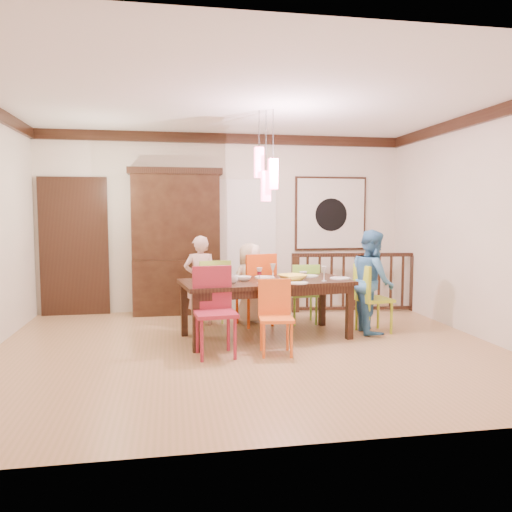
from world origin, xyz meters
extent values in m
plane|color=tan|center=(0.00, 0.00, 0.00)|extent=(6.00, 6.00, 0.00)
plane|color=white|center=(0.00, 0.00, 2.90)|extent=(6.00, 6.00, 0.00)
plane|color=beige|center=(0.00, 2.50, 1.45)|extent=(6.00, 0.00, 6.00)
plane|color=beige|center=(3.00, 0.00, 1.45)|extent=(0.00, 5.00, 5.00)
cube|color=black|center=(-2.40, 2.45, 1.05)|extent=(1.04, 0.07, 2.24)
cube|color=silver|center=(0.35, 2.46, 1.05)|extent=(0.97, 0.05, 2.22)
cube|color=black|center=(1.80, 2.47, 1.60)|extent=(1.25, 0.04, 1.25)
cube|color=silver|center=(1.80, 2.44, 1.60)|extent=(1.18, 0.02, 1.18)
cylinder|color=black|center=(1.80, 2.43, 1.58)|extent=(0.56, 0.01, 0.56)
cube|color=#FC4B74|center=(0.21, 0.55, 2.25)|extent=(0.11, 0.11, 0.38)
cylinder|color=black|center=(0.21, 0.55, 2.67)|extent=(0.01, 0.01, 0.46)
cube|color=#FC4B74|center=(0.37, 0.45, 2.10)|extent=(0.11, 0.11, 0.38)
cylinder|color=black|center=(0.37, 0.45, 2.59)|extent=(0.01, 0.01, 0.61)
cube|color=#FC4B74|center=(0.29, 0.50, 1.95)|extent=(0.11, 0.11, 0.38)
cylinder|color=black|center=(0.29, 0.50, 2.52)|extent=(0.01, 0.01, 0.76)
cube|color=black|center=(0.29, 0.50, 0.72)|extent=(2.26, 1.26, 0.05)
cube|color=black|center=(-0.70, 0.91, 0.35)|extent=(0.09, 0.09, 0.70)
cube|color=black|center=(1.28, 0.91, 0.35)|extent=(0.09, 0.09, 0.70)
cube|color=black|center=(-0.70, 0.09, 0.35)|extent=(0.09, 0.09, 0.70)
cube|color=black|center=(1.28, 0.09, 0.35)|extent=(0.09, 0.09, 0.70)
cube|color=black|center=(0.29, 0.93, 0.65)|extent=(1.93, 0.30, 0.10)
cube|color=black|center=(0.29, 0.07, 0.65)|extent=(1.93, 0.30, 0.10)
cube|color=#9BBF3D|center=(-0.33, 1.20, 0.47)|extent=(0.48, 0.48, 0.04)
cube|color=#9BBF3D|center=(-0.33, 1.20, 0.73)|extent=(0.44, 0.09, 0.48)
cylinder|color=#9BBF3D|center=(-0.51, 1.02, 0.23)|extent=(0.04, 0.04, 0.46)
cylinder|color=#9BBF3D|center=(-0.16, 1.02, 0.23)|extent=(0.04, 0.04, 0.46)
cylinder|color=#9BBF3D|center=(-0.51, 1.37, 0.23)|extent=(0.04, 0.04, 0.46)
cylinder|color=#9BBF3D|center=(-0.16, 1.37, 0.23)|extent=(0.04, 0.04, 0.46)
cube|color=#C63E0D|center=(0.27, 1.25, 0.50)|extent=(0.59, 0.59, 0.04)
cube|color=#C63E0D|center=(0.27, 1.25, 0.78)|extent=(0.46, 0.18, 0.52)
cylinder|color=#C63E0D|center=(0.08, 1.06, 0.25)|extent=(0.04, 0.04, 0.49)
cylinder|color=#C63E0D|center=(0.46, 1.06, 0.25)|extent=(0.04, 0.04, 0.49)
cylinder|color=#C63E0D|center=(0.08, 1.44, 0.25)|extent=(0.04, 0.04, 0.49)
cylinder|color=#C63E0D|center=(0.46, 1.44, 0.25)|extent=(0.04, 0.04, 0.49)
cube|color=#82CA39|center=(0.99, 1.25, 0.43)|extent=(0.41, 0.41, 0.04)
cube|color=#82CA39|center=(0.99, 1.25, 0.66)|extent=(0.40, 0.05, 0.43)
cylinder|color=#82CA39|center=(0.83, 1.09, 0.21)|extent=(0.03, 0.03, 0.42)
cylinder|color=#82CA39|center=(1.15, 1.09, 0.21)|extent=(0.03, 0.03, 0.42)
cylinder|color=#82CA39|center=(0.83, 1.41, 0.21)|extent=(0.03, 0.03, 0.42)
cylinder|color=#82CA39|center=(1.15, 1.41, 0.21)|extent=(0.03, 0.03, 0.42)
cube|color=maroon|center=(-0.43, -0.24, 0.49)|extent=(0.49, 0.49, 0.04)
cube|color=maroon|center=(-0.43, -0.24, 0.76)|extent=(0.46, 0.08, 0.50)
cylinder|color=maroon|center=(-0.61, -0.42, 0.24)|extent=(0.04, 0.04, 0.48)
cylinder|color=maroon|center=(-0.24, -0.42, 0.24)|extent=(0.04, 0.04, 0.48)
cylinder|color=maroon|center=(-0.61, -0.05, 0.24)|extent=(0.04, 0.04, 0.48)
cylinder|color=maroon|center=(-0.24, -0.05, 0.24)|extent=(0.04, 0.04, 0.48)
cube|color=orange|center=(0.26, -0.28, 0.41)|extent=(0.42, 0.42, 0.04)
cube|color=orange|center=(0.26, -0.28, 0.64)|extent=(0.38, 0.07, 0.42)
cylinder|color=orange|center=(0.11, -0.43, 0.20)|extent=(0.03, 0.03, 0.40)
cylinder|color=orange|center=(0.42, -0.43, 0.20)|extent=(0.03, 0.03, 0.40)
cylinder|color=orange|center=(0.11, -0.12, 0.20)|extent=(0.03, 0.03, 0.40)
cylinder|color=orange|center=(0.42, -0.12, 0.20)|extent=(0.03, 0.03, 0.40)
cube|color=#A9C322|center=(1.79, 0.54, 0.45)|extent=(0.46, 0.46, 0.04)
cube|color=#A9C322|center=(1.79, 0.54, 0.69)|extent=(0.09, 0.42, 0.46)
cylinder|color=#A9C322|center=(1.62, 0.37, 0.22)|extent=(0.04, 0.04, 0.44)
cylinder|color=#A9C322|center=(1.96, 0.37, 0.22)|extent=(0.04, 0.04, 0.44)
cylinder|color=#A9C322|center=(1.62, 0.71, 0.22)|extent=(0.04, 0.04, 0.44)
cylinder|color=#A9C322|center=(1.96, 0.71, 0.22)|extent=(0.04, 0.04, 0.44)
cube|color=black|center=(-0.82, 2.28, 0.44)|extent=(1.37, 0.44, 0.88)
cube|color=black|center=(-0.82, 2.30, 1.56)|extent=(1.37, 0.40, 1.37)
cube|color=black|center=(-0.82, 2.49, 1.56)|extent=(1.17, 0.02, 1.17)
cube|color=black|center=(-0.82, 2.30, 2.26)|extent=(1.46, 0.44, 0.10)
cube|color=black|center=(1.08, 1.95, 0.46)|extent=(0.13, 0.13, 0.92)
cube|color=black|center=(3.06, 1.95, 0.46)|extent=(0.13, 0.13, 0.92)
cube|color=black|center=(2.07, 1.95, 0.93)|extent=(2.10, 0.32, 0.06)
cube|color=black|center=(2.07, 1.95, 0.05)|extent=(1.98, 0.28, 0.05)
imported|color=beige|center=(-0.49, 1.40, 0.65)|extent=(0.49, 0.33, 1.29)
imported|color=beige|center=(0.23, 1.38, 0.59)|extent=(0.68, 0.58, 1.18)
imported|color=teal|center=(1.76, 0.55, 0.70)|extent=(0.59, 0.73, 1.39)
imported|color=yellow|center=(0.61, 0.37, 0.79)|extent=(0.44, 0.44, 0.08)
imported|color=white|center=(0.01, 0.49, 0.78)|extent=(0.24, 0.24, 0.06)
imported|color=silver|center=(-0.17, 0.28, 0.80)|extent=(0.15, 0.15, 0.11)
imported|color=silver|center=(0.82, 0.60, 0.80)|extent=(0.12, 0.12, 0.09)
cylinder|color=white|center=(-0.33, 0.74, 0.76)|extent=(0.26, 0.26, 0.01)
cylinder|color=white|center=(0.32, 0.75, 0.76)|extent=(0.26, 0.26, 0.01)
cylinder|color=white|center=(0.94, 0.77, 0.76)|extent=(0.26, 0.26, 0.01)
cylinder|color=white|center=(-0.47, 0.23, 0.76)|extent=(0.26, 0.26, 0.01)
cylinder|color=white|center=(0.62, 0.14, 0.76)|extent=(0.26, 0.26, 0.01)
cylinder|color=white|center=(1.28, 0.47, 0.76)|extent=(0.26, 0.26, 0.01)
cube|color=#D83359|center=(0.27, 0.10, 0.76)|extent=(0.18, 0.14, 0.01)
camera|label=1|loc=(-0.92, -5.75, 1.62)|focal=35.00mm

